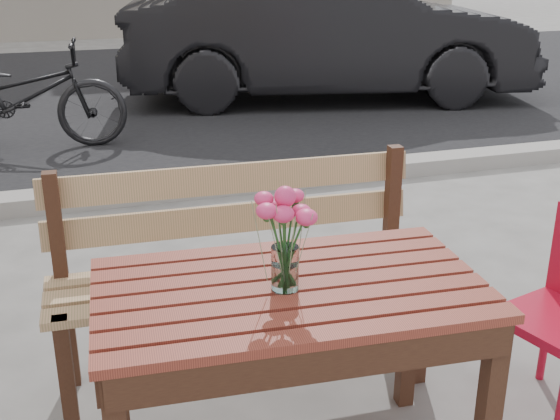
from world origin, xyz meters
name	(u,v)px	position (x,y,z in m)	size (l,w,h in m)	color
street	(128,128)	(0.00, 5.06, 0.03)	(30.00, 8.12, 0.12)	black
main_table	(290,319)	(0.03, 0.00, 0.62)	(1.25, 0.78, 0.74)	maroon
main_bench	(239,248)	(0.04, 0.69, 0.58)	(1.55, 0.52, 0.95)	#9A7C4F
main_vase	(285,227)	(0.01, -0.02, 0.95)	(0.18, 0.18, 0.33)	white
parked_car	(327,33)	(2.42, 5.93, 0.77)	(1.63, 4.66, 1.54)	black
bicycle	(21,97)	(-0.93, 4.66, 0.47)	(0.63, 1.81, 0.95)	black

